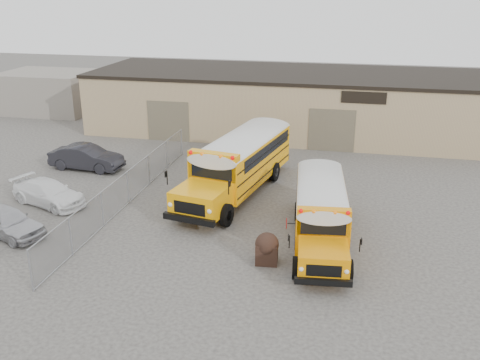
% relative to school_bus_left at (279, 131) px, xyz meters
% --- Properties ---
extents(ground, '(120.00, 120.00, 0.00)m').
position_rel_school_bus_left_xyz_m(ground, '(-0.61, -12.76, -1.88)').
color(ground, '#3F3D3A').
rests_on(ground, ground).
extents(warehouse, '(30.20, 10.20, 4.67)m').
position_rel_school_bus_left_xyz_m(warehouse, '(-0.61, 7.24, 0.49)').
color(warehouse, '#A07F62').
rests_on(warehouse, ground).
extents(chainlink_fence, '(0.07, 18.07, 1.81)m').
position_rel_school_bus_left_xyz_m(chainlink_fence, '(-6.61, -9.76, -0.98)').
color(chainlink_fence, gray).
rests_on(chainlink_fence, ground).
extents(distant_building_left, '(8.00, 6.00, 3.60)m').
position_rel_school_bus_left_xyz_m(distant_building_left, '(-22.61, 9.24, -0.08)').
color(distant_building_left, gray).
rests_on(distant_building_left, ground).
extents(school_bus_left, '(4.66, 11.41, 3.25)m').
position_rel_school_bus_left_xyz_m(school_bus_left, '(0.00, 0.00, 0.00)').
color(school_bus_left, '#FEA406').
rests_on(school_bus_left, ground).
extents(school_bus_right, '(3.16, 9.22, 2.65)m').
position_rel_school_bus_left_xyz_m(school_bus_right, '(3.17, -6.26, -0.35)').
color(school_bus_right, orange).
rests_on(school_bus_right, ground).
extents(tarp_bundle, '(1.00, 1.00, 1.37)m').
position_rel_school_bus_left_xyz_m(tarp_bundle, '(1.76, -14.55, -1.18)').
color(tarp_bundle, black).
rests_on(tarp_bundle, ground).
extents(car_silver, '(4.42, 2.89, 1.40)m').
position_rel_school_bus_left_xyz_m(car_silver, '(-10.57, -14.60, -1.18)').
color(car_silver, '#BABABF').
rests_on(car_silver, ground).
extents(car_white, '(4.79, 3.17, 1.29)m').
position_rel_school_bus_left_xyz_m(car_white, '(-10.71, -10.79, -1.24)').
color(car_white, white).
rests_on(car_white, ground).
extents(car_dark, '(4.79, 1.93, 1.55)m').
position_rel_school_bus_left_xyz_m(car_dark, '(-11.50, -5.07, -1.11)').
color(car_dark, black).
rests_on(car_dark, ground).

